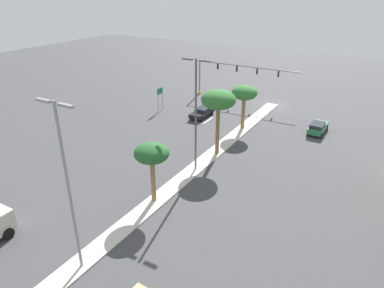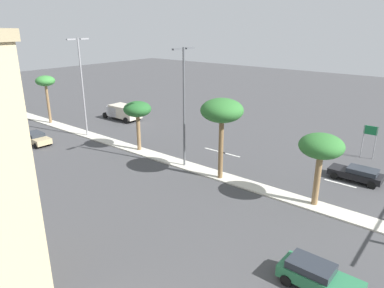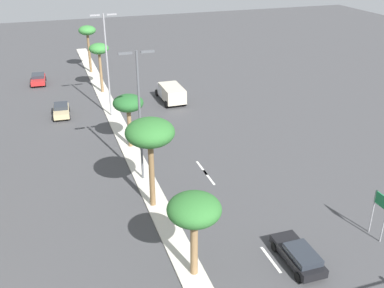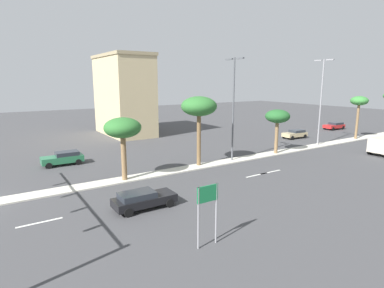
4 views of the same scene
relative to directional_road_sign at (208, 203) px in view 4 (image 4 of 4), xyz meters
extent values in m
plane|color=#424244|center=(-13.83, 18.38, -2.52)|extent=(160.00, 160.00, 0.00)
cube|color=beige|center=(-13.83, 26.90, -2.46)|extent=(1.80, 76.68, 0.12)
cube|color=silver|center=(-8.29, -7.44, -2.51)|extent=(0.20, 2.80, 0.01)
cube|color=silver|center=(-8.29, 0.12, -2.51)|extent=(0.20, 2.80, 0.01)
cube|color=silver|center=(-8.29, 11.98, -2.51)|extent=(0.20, 2.80, 0.01)
cube|color=silver|center=(-8.29, 13.84, -2.51)|extent=(0.20, 2.80, 0.01)
cylinder|color=gray|center=(0.00, -0.60, -0.76)|extent=(0.10, 0.10, 3.52)
cylinder|color=gray|center=(0.00, 0.60, -0.76)|extent=(0.10, 0.10, 3.52)
cube|color=#19723F|center=(0.00, 0.00, 0.54)|extent=(0.08, 1.34, 0.92)
cube|color=#C6B284|center=(-38.56, 10.23, 3.93)|extent=(13.08, 6.34, 12.90)
cube|color=tan|center=(-38.56, 10.23, 10.63)|extent=(13.38, 6.64, 0.50)
cylinder|color=olive|center=(-13.65, 0.46, -0.28)|extent=(0.48, 0.48, 4.24)
ellipsoid|color=#2D6B2D|center=(-13.65, 0.46, 2.43)|extent=(3.34, 3.34, 1.84)
cylinder|color=brown|center=(-14.19, 9.09, 0.44)|extent=(0.43, 0.43, 5.68)
ellipsoid|color=#2D6B2D|center=(-14.19, 9.09, 3.94)|extent=(3.76, 3.76, 2.07)
cylinder|color=olive|center=(-13.65, 20.48, -0.33)|extent=(0.42, 0.42, 4.13)
ellipsoid|color=#235B28|center=(-13.65, 20.48, 2.26)|extent=(3.02, 3.02, 1.66)
cylinder|color=olive|center=(-13.80, 38.75, 0.35)|extent=(0.37, 0.37, 5.49)
ellipsoid|color=#387F38|center=(-13.80, 38.75, 3.55)|extent=(2.59, 2.59, 1.43)
cylinder|color=#515459|center=(-13.97, 13.57, 3.33)|extent=(0.20, 0.20, 11.45)
cube|color=#515459|center=(-14.87, 13.57, 8.90)|extent=(1.10, 0.24, 0.16)
cube|color=#515459|center=(-13.07, 13.57, 8.90)|extent=(1.10, 0.24, 0.16)
cylinder|color=gray|center=(-14.11, 29.59, 3.54)|extent=(0.20, 0.20, 11.87)
cube|color=gray|center=(-15.01, 29.59, 9.32)|extent=(1.10, 0.24, 0.16)
cube|color=gray|center=(-13.21, 29.59, 9.32)|extent=(1.10, 0.24, 0.16)
cube|color=tan|center=(-19.73, 31.48, -1.89)|extent=(2.02, 4.13, 0.62)
cube|color=#262B33|center=(-19.70, 31.99, -1.38)|extent=(1.73, 2.31, 0.40)
cylinder|color=black|center=(-18.97, 30.03, -2.20)|extent=(0.26, 0.65, 0.64)
cylinder|color=black|center=(-20.66, 30.13, -2.20)|extent=(0.26, 0.65, 0.64)
cylinder|color=black|center=(-18.80, 32.84, -2.20)|extent=(0.26, 0.65, 0.64)
cylinder|color=black|center=(-20.48, 32.94, -2.20)|extent=(0.26, 0.65, 0.64)
cube|color=black|center=(-6.79, -0.68, -1.91)|extent=(1.79, 4.54, 0.58)
cube|color=#262B33|center=(-6.80, -1.24, -1.42)|extent=(1.61, 2.50, 0.42)
cylinder|color=black|center=(-7.63, 0.91, -2.20)|extent=(0.22, 0.64, 0.64)
cylinder|color=black|center=(-5.95, 0.91, -2.20)|extent=(0.22, 0.64, 0.64)
cylinder|color=black|center=(-7.64, -2.26, -2.20)|extent=(0.22, 0.64, 0.64)
cylinder|color=black|center=(-5.96, -2.27, -2.20)|extent=(0.22, 0.64, 0.64)
cube|color=red|center=(-21.98, 45.54, -1.90)|extent=(2.15, 4.25, 0.60)
cube|color=#262B33|center=(-21.95, 46.06, -1.39)|extent=(1.85, 2.38, 0.41)
cylinder|color=black|center=(-21.15, 44.04, -2.20)|extent=(0.26, 0.65, 0.64)
cylinder|color=black|center=(-22.97, 44.14, -2.20)|extent=(0.26, 0.65, 0.64)
cylinder|color=black|center=(-20.99, 46.95, -2.20)|extent=(0.26, 0.65, 0.64)
cylinder|color=black|center=(-22.81, 47.05, -2.20)|extent=(0.26, 0.65, 0.64)
cube|color=#287047|center=(-22.66, -3.20, -1.85)|extent=(1.83, 4.33, 0.70)
cube|color=#262B33|center=(-22.65, -2.67, -1.28)|extent=(1.62, 2.39, 0.43)
cylinder|color=black|center=(-21.85, -4.72, -2.20)|extent=(0.23, 0.64, 0.64)
cylinder|color=black|center=(-23.52, -4.69, -2.20)|extent=(0.23, 0.64, 0.64)
cylinder|color=black|center=(-21.80, -1.72, -2.20)|extent=(0.23, 0.64, 0.64)
cylinder|color=black|center=(-23.46, -1.69, -2.20)|extent=(0.23, 0.64, 0.64)
cylinder|color=black|center=(-7.09, 30.27, -2.07)|extent=(0.28, 0.90, 0.90)
camera|label=1|loc=(-30.15, 41.86, 15.42)|focal=33.17mm
camera|label=2|loc=(-38.95, -7.61, 11.08)|focal=33.02mm
camera|label=3|loc=(-21.07, -21.05, 17.50)|focal=42.22mm
camera|label=4|loc=(13.10, -9.53, 6.52)|focal=29.49mm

